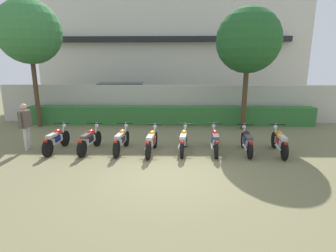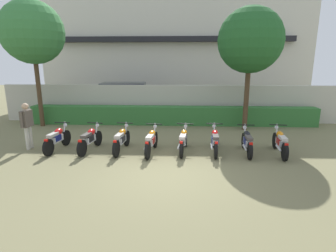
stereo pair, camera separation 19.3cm
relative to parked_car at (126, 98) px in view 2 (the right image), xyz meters
name	(u,v)px [view 2 (the right image)]	position (x,y,z in m)	size (l,w,h in m)	color
ground	(164,174)	(3.01, -9.57, -0.94)	(60.00, 60.00, 0.00)	olive
building	(176,46)	(3.01, 5.53, 3.46)	(19.07, 6.50, 8.78)	beige
compound_wall	(172,104)	(3.01, -2.54, 0.04)	(18.12, 0.30, 1.96)	#BCB7A8
hedge_row	(172,115)	(3.01, -3.24, -0.47)	(14.49, 0.70, 0.93)	#337033
parked_car	(126,98)	(0.00, 0.00, 0.00)	(4.60, 2.29, 1.89)	black
tree_near_inspector	(32,33)	(-3.49, -3.92, 3.54)	(2.92, 2.92, 5.95)	#4C3823
tree_far_side	(250,41)	(6.51, -4.14, 3.13)	(2.90, 2.90, 5.53)	#4C3823
motorcycle_in_row_0	(57,139)	(-0.99, -7.62, -0.49)	(0.60, 1.81, 0.95)	black
motorcycle_in_row_1	(90,139)	(0.21, -7.61, -0.50)	(0.60, 1.84, 0.95)	black
motorcycle_in_row_2	(122,139)	(1.35, -7.60, -0.49)	(0.60, 1.88, 0.95)	black
motorcycle_in_row_3	(151,141)	(2.45, -7.75, -0.49)	(0.60, 1.88, 0.96)	black
motorcycle_in_row_4	(184,140)	(3.57, -7.58, -0.50)	(0.60, 1.83, 0.94)	black
motorcycle_in_row_5	(215,140)	(4.67, -7.57, -0.49)	(0.60, 1.90, 0.95)	black
motorcycle_in_row_6	(247,141)	(5.78, -7.63, -0.50)	(0.60, 1.78, 0.95)	black
motorcycle_in_row_7	(280,142)	(6.90, -7.67, -0.49)	(0.60, 1.90, 0.96)	black
inspector_person	(27,122)	(-2.11, -7.50, 0.08)	(0.23, 0.68, 1.71)	beige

